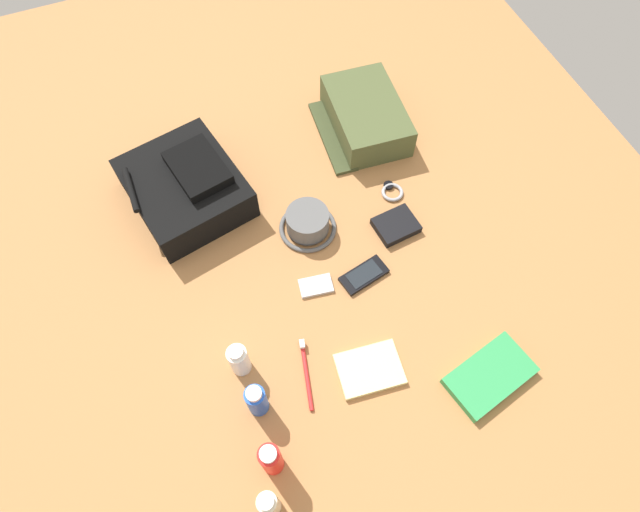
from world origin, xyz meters
TOP-DOWN VIEW (x-y plane):
  - ground_plane at (0.00, 0.00)m, footprint 2.64×2.02m
  - backpack at (0.33, 0.26)m, footprint 0.37×0.33m
  - toiletry_pouch at (0.38, -0.30)m, footprint 0.31×0.26m
  - bucket_hat at (0.11, -0.01)m, footprint 0.16×0.16m
  - lotion_bottle at (-0.50, 0.31)m, footprint 0.04×0.04m
  - sunscreen_spray at (-0.42, 0.28)m, footprint 0.05×0.05m
  - deodorant_spray at (-0.29, 0.27)m, footprint 0.05×0.05m
  - toothpaste_tube at (-0.19, 0.28)m, footprint 0.05×0.05m
  - paperback_novel at (-0.43, -0.25)m, footprint 0.16×0.22m
  - cell_phone at (-0.08, -0.09)m, footprint 0.08×0.13m
  - media_player at (-0.06, 0.03)m, footprint 0.06×0.09m
  - wristwatch at (0.13, -0.27)m, footprint 0.07×0.06m
  - toothbrush at (-0.25, 0.14)m, footprint 0.17×0.05m
  - wallet at (0.02, -0.23)m, footprint 0.10×0.12m
  - notepad at (-0.31, -0.00)m, footprint 0.13×0.16m

SIDE VIEW (x-z plane):
  - ground_plane at x=0.00m, z-range -0.02..0.00m
  - media_player at x=-0.06m, z-range 0.00..0.01m
  - wristwatch at x=0.13m, z-range 0.00..0.01m
  - cell_phone at x=-0.08m, z-range 0.00..0.01m
  - toothbrush at x=-0.25m, z-range 0.00..0.02m
  - notepad at x=-0.31m, z-range 0.00..0.02m
  - paperback_novel at x=-0.43m, z-range 0.00..0.02m
  - wallet at x=0.02m, z-range 0.00..0.02m
  - bucket_hat at x=0.11m, z-range 0.00..0.07m
  - toiletry_pouch at x=0.38m, z-range 0.00..0.10m
  - backpack at x=0.33m, z-range -0.01..0.12m
  - toothpaste_tube at x=-0.19m, z-range 0.00..0.11m
  - deodorant_spray at x=-0.29m, z-range 0.00..0.12m
  - lotion_bottle at x=-0.50m, z-range 0.00..0.14m
  - sunscreen_spray at x=-0.42m, z-range 0.00..0.15m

